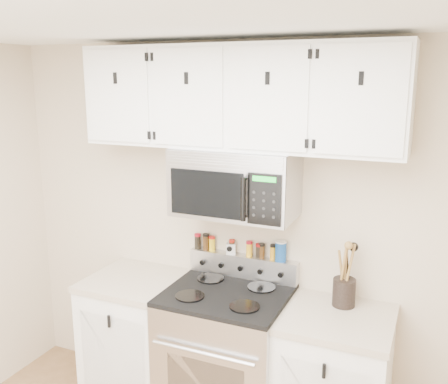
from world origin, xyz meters
name	(u,v)px	position (x,y,z in m)	size (l,w,h in m)	color
back_wall	(245,232)	(0.00, 1.75, 1.25)	(3.50, 0.01, 2.50)	#C5B394
ceiling	(41,0)	(0.00, 0.00, 2.50)	(3.50, 3.50, 0.01)	white
range	(227,358)	(0.00, 1.43, 0.49)	(0.76, 0.65, 1.10)	#B7B7BA
base_cabinet_left	(138,339)	(-0.69, 1.45, 0.46)	(0.64, 0.62, 0.92)	white
microwave	(235,183)	(0.00, 1.55, 1.63)	(0.76, 0.44, 0.42)	#9E9EA3
upper_cabinets	(237,97)	(0.00, 1.58, 2.15)	(2.00, 0.35, 0.62)	white
utensil_crock	(344,290)	(0.70, 1.59, 1.02)	(0.14, 0.14, 0.40)	black
kitchen_timer	(231,248)	(-0.09, 1.71, 1.14)	(0.06, 0.05, 0.07)	silver
salt_canister	(281,251)	(0.26, 1.71, 1.17)	(0.07, 0.07, 0.13)	#154791
spice_jar_0	(198,241)	(-0.34, 1.71, 1.15)	(0.05, 0.05, 0.11)	black
spice_jar_1	(206,242)	(-0.28, 1.71, 1.16)	(0.05, 0.05, 0.12)	#41270F
spice_jar_2	(212,243)	(-0.23, 1.71, 1.15)	(0.04, 0.04, 0.10)	yellow
spice_jar_3	(232,247)	(-0.08, 1.71, 1.15)	(0.04, 0.04, 0.10)	#381F0D
spice_jar_4	(249,249)	(0.04, 1.71, 1.15)	(0.04, 0.04, 0.10)	gold
spice_jar_5	(259,251)	(0.11, 1.71, 1.15)	(0.05, 0.05, 0.10)	black
spice_jar_6	(262,251)	(0.13, 1.71, 1.15)	(0.04, 0.04, 0.10)	#452A10
spice_jar_7	(273,252)	(0.21, 1.71, 1.15)	(0.04, 0.04, 0.10)	orange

